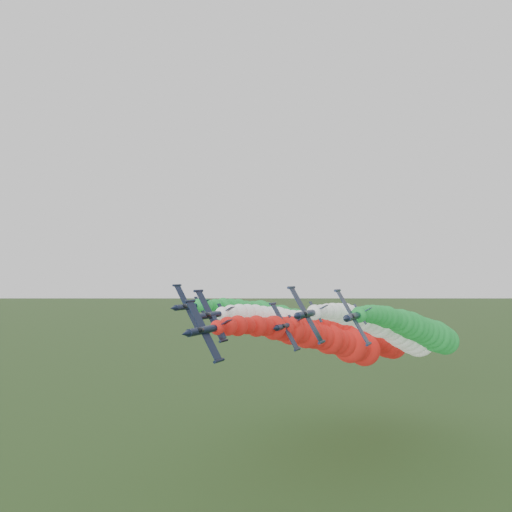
% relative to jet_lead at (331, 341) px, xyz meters
% --- Properties ---
extents(jet_lead, '(17.60, 80.71, 21.26)m').
position_rel_jet_lead_xyz_m(jet_lead, '(0.00, 0.00, 0.00)').
color(jet_lead, black).
rests_on(jet_lead, ground).
extents(jet_inner_left, '(17.27, 80.38, 20.93)m').
position_rel_jet_lead_xyz_m(jet_inner_left, '(-6.11, 13.79, 1.05)').
color(jet_inner_left, black).
rests_on(jet_inner_left, ground).
extents(jet_inner_right, '(18.11, 81.22, 21.77)m').
position_rel_jet_lead_xyz_m(jet_inner_right, '(13.49, 15.93, 1.35)').
color(jet_inner_right, black).
rests_on(jet_inner_right, ground).
extents(jet_outer_left, '(17.19, 80.30, 20.85)m').
position_rel_jet_lead_xyz_m(jet_outer_left, '(-16.87, 22.54, 1.89)').
color(jet_outer_left, black).
rests_on(jet_outer_left, ground).
extents(jet_outer_right, '(17.25, 80.36, 20.91)m').
position_rel_jet_lead_xyz_m(jet_outer_right, '(19.71, 18.27, 1.47)').
color(jet_outer_right, black).
rests_on(jet_outer_right, ground).
extents(jet_trail, '(17.83, 80.94, 21.49)m').
position_rel_jet_lead_xyz_m(jet_trail, '(3.26, 28.92, -2.03)').
color(jet_trail, black).
rests_on(jet_trail, ground).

